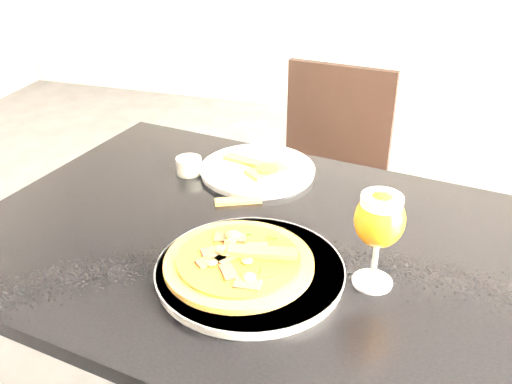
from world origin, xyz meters
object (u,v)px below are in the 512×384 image
(pizza, at_px, (239,261))
(beer_glass, at_px, (380,220))
(chair_far, at_px, (325,182))
(dining_table, at_px, (271,278))

(pizza, xyz_separation_m, beer_glass, (0.23, 0.04, 0.10))
(chair_far, height_order, beer_glass, beer_glass)
(dining_table, xyz_separation_m, beer_glass, (0.20, -0.08, 0.22))
(chair_far, distance_m, pizza, 0.99)
(chair_far, relative_size, beer_glass, 4.72)
(beer_glass, bearing_deg, dining_table, 159.47)
(dining_table, distance_m, pizza, 0.17)
(dining_table, bearing_deg, chair_far, 101.34)
(dining_table, bearing_deg, pizza, -93.98)
(chair_far, relative_size, pizza, 3.15)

